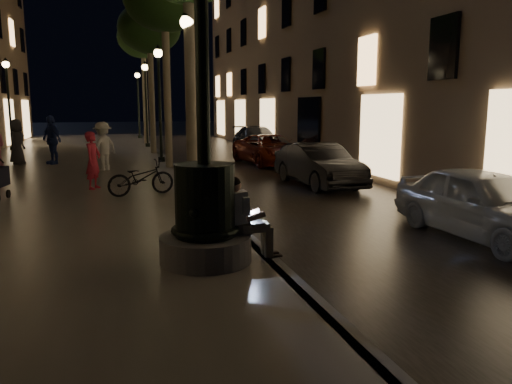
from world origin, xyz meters
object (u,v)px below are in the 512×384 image
object	(u,v)px
tree_far	(143,39)
lamp_curb_c	(146,93)
pedestrian_dark	(17,142)
pedestrian_white	(103,146)
car_second	(319,165)
fountain_lamppost	(205,196)
car_rear	(257,140)
pedestrian_red	(93,160)
lamp_left_c	(8,92)
car_front	(484,203)
lamp_curb_a	(188,79)
bicycle	(141,178)
seated_man_laptop	(244,215)
lamp_curb_b	(159,88)
lamp_curb_d	(138,95)
car_third	(270,150)
pedestrian_blue	(52,140)
tree_third	(149,29)
tree_second	(164,0)

from	to	relation	value
tree_far	lamp_curb_c	xyz separation A→B (m)	(-0.08, -2.00, -3.20)
tree_far	pedestrian_dark	distance (m)	12.11
pedestrian_white	pedestrian_dark	distance (m)	4.56
car_second	pedestrian_dark	distance (m)	12.47
fountain_lamppost	car_rear	distance (m)	19.50
car_rear	pedestrian_red	distance (m)	13.61
lamp_left_c	car_front	world-z (taller)	lamp_left_c
lamp_curb_a	pedestrian_red	bearing A→B (deg)	149.35
car_front	bicycle	distance (m)	8.27
seated_man_laptop	lamp_curb_b	distance (m)	14.20
car_rear	bicycle	size ratio (longest dim) A/B	2.77
car_rear	pedestrian_red	world-z (taller)	pedestrian_red
lamp_curb_d	pedestrian_dark	distance (m)	16.39
fountain_lamppost	seated_man_laptop	xyz separation A→B (m)	(0.61, 0.00, -0.32)
car_third	pedestrian_blue	size ratio (longest dim) A/B	2.39
car_third	lamp_curb_b	bearing A→B (deg)	167.79
tree_third	car_third	xyz separation A→B (m)	(4.62, -4.62, -5.49)
lamp_curb_a	car_rear	bearing A→B (deg)	66.21
lamp_left_c	pedestrian_red	bearing A→B (deg)	-72.50
pedestrian_blue	pedestrian_dark	size ratio (longest dim) A/B	1.08
pedestrian_red	pedestrian_blue	distance (m)	7.10
car_third	car_rear	xyz separation A→B (m)	(0.88, 5.10, 0.06)
tree_far	bicycle	size ratio (longest dim) A/B	4.25
car_front	pedestrian_blue	world-z (taller)	pedestrian_blue
lamp_curb_b	bicycle	xyz separation A→B (m)	(-1.30, -7.91, -2.57)
car_third	pedestrian_blue	bearing A→B (deg)	169.12
car_front	seated_man_laptop	bearing A→B (deg)	-175.75
lamp_curb_c	pedestrian_white	size ratio (longest dim) A/B	2.73
pedestrian_red	pedestrian_dark	xyz separation A→B (m)	(-3.16, 7.27, 0.09)
lamp_curb_c	car_front	xyz separation A→B (m)	(4.85, -21.45, -2.54)
lamp_curb_d	car_rear	distance (m)	13.01
lamp_curb_b	pedestrian_dark	size ratio (longest dim) A/B	2.66
tree_far	car_second	distance (m)	18.15
lamp_curb_c	tree_third	bearing A→B (deg)	-90.00
pedestrian_white	tree_far	bearing A→B (deg)	-143.04
tree_second	pedestrian_blue	bearing A→B (deg)	151.75
tree_third	lamp_curb_b	bearing A→B (deg)	-90.00
lamp_curb_c	lamp_left_c	size ratio (longest dim) A/B	1.00
car_rear	pedestrian_red	bearing A→B (deg)	-123.46
tree_far	car_third	bearing A→B (deg)	-66.86
pedestrian_blue	car_second	bearing A→B (deg)	13.12
bicycle	tree_third	bearing A→B (deg)	-19.70
lamp_curb_d	car_third	bearing A→B (deg)	-74.47
tree_far	car_third	xyz separation A→B (m)	(4.54, -10.62, -5.78)
pedestrian_blue	bicycle	bearing A→B (deg)	-17.56
tree_far	lamp_left_c	distance (m)	8.11
lamp_curb_d	car_third	xyz separation A→B (m)	(4.62, -16.62, -2.59)
lamp_curb_a	car_front	distance (m)	7.72
lamp_curb_c	pedestrian_blue	size ratio (longest dim) A/B	2.46
tree_far	pedestrian_red	distance (m)	17.56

